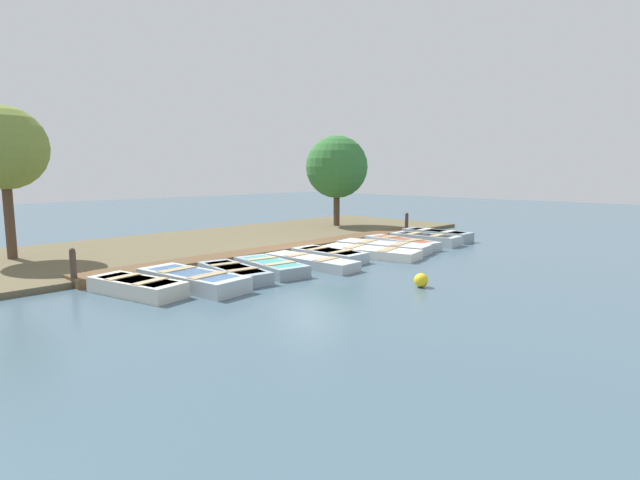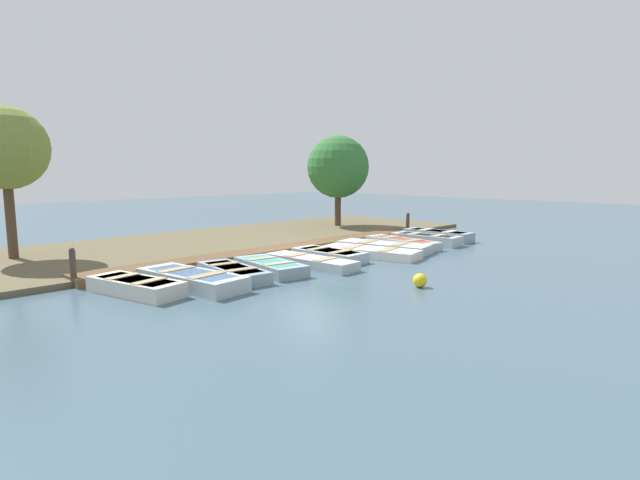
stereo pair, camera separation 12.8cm
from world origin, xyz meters
The scene contains 19 objects.
ground_plane centered at (0.00, 0.00, 0.00)m, with size 80.00×80.00×0.00m, color #425B6B.
shore_bank centered at (-5.00, 0.00, 0.08)m, with size 8.00×24.00×0.17m.
dock_walkway centered at (-1.23, 0.00, 0.13)m, with size 1.10×16.17×0.26m.
rowboat_0 centered at (0.86, -7.24, 0.21)m, with size 2.82×1.53×0.42m.
rowboat_1 centered at (1.17, -5.86, 0.21)m, with size 3.43×1.55×0.43m.
rowboat_2 centered at (1.10, -4.45, 0.18)m, with size 2.87×1.36×0.37m.
rowboat_3 centered at (1.17, -3.14, 0.18)m, with size 2.84×1.49×0.37m.
rowboat_4 centered at (1.41, -1.64, 0.17)m, with size 3.39×1.12×0.34m.
rowboat_5 centered at (1.06, -0.40, 0.19)m, with size 2.68×1.16×0.38m.
rowboat_6 centered at (1.60, 1.20, 0.16)m, with size 3.70×1.92×0.34m.
rowboat_7 centered at (1.25, 2.44, 0.18)m, with size 3.67×1.83×0.36m.
rowboat_8 centered at (1.11, 3.87, 0.18)m, with size 3.40×1.42×0.36m.
rowboat_9 centered at (1.34, 5.27, 0.22)m, with size 2.93×1.29×0.43m.
rowboat_10 centered at (1.01, 6.73, 0.22)m, with size 3.12×0.98×0.44m.
mooring_post_near centered at (-1.08, -8.03, 0.54)m, with size 0.16×0.16×1.06m.
mooring_post_far centered at (-1.08, 7.44, 0.54)m, with size 0.16×0.16×1.06m.
buoy centered at (5.53, -1.63, 0.19)m, with size 0.38×0.38×0.38m.
park_tree_far_left centered at (-6.16, -8.14, 3.78)m, with size 2.72×2.72×5.17m.
park_tree_left centered at (-5.15, 6.86, 3.26)m, with size 3.26×3.26×4.90m.
Camera 1 is at (12.57, -12.82, 3.07)m, focal length 28.00 mm.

